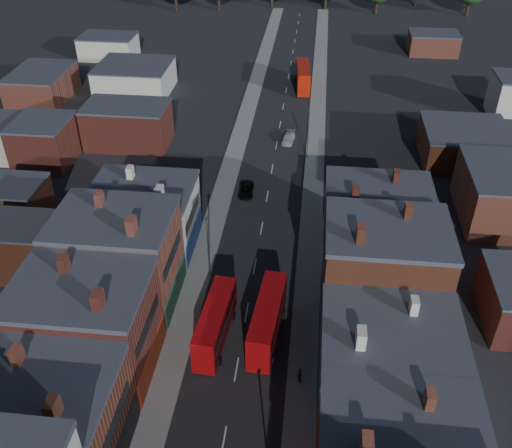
% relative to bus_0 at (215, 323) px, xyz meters
% --- Properties ---
extents(pavement_west, '(3.00, 200.00, 0.12)m').
position_rel_bus_0_xyz_m(pavement_west, '(-3.84, 30.27, -2.28)').
color(pavement_west, gray).
rests_on(pavement_west, ground).
extents(pavement_east, '(3.00, 200.00, 0.12)m').
position_rel_bus_0_xyz_m(pavement_east, '(9.16, 30.27, -2.28)').
color(pavement_east, gray).
rests_on(pavement_east, ground).
extents(lamp_post_2, '(0.25, 0.70, 8.12)m').
position_rel_bus_0_xyz_m(lamp_post_2, '(-2.54, 10.27, 2.36)').
color(lamp_post_2, slate).
rests_on(lamp_post_2, ground).
extents(lamp_post_3, '(0.25, 0.70, 8.12)m').
position_rel_bus_0_xyz_m(lamp_post_3, '(7.86, 40.27, 2.36)').
color(lamp_post_3, slate).
rests_on(lamp_post_3, ground).
extents(bus_0, '(3.09, 10.19, 4.34)m').
position_rel_bus_0_xyz_m(bus_0, '(0.00, 0.00, 0.00)').
color(bus_0, '#A0090C').
rests_on(bus_0, ground).
extents(bus_1, '(3.32, 10.67, 4.54)m').
position_rel_bus_0_xyz_m(bus_1, '(5.24, 0.94, 0.11)').
color(bus_1, '#A6090C').
rests_on(bus_1, ground).
extents(bus_2, '(3.41, 10.96, 4.66)m').
position_rel_bus_0_xyz_m(bus_2, '(5.83, 69.70, 0.17)').
color(bus_2, '#AB1707').
rests_on(bus_2, ground).
extents(car_2, '(2.30, 4.54, 1.23)m').
position_rel_bus_0_xyz_m(car_2, '(-0.45, 28.69, -1.72)').
color(car_2, black).
rests_on(car_2, ground).
extents(car_3, '(2.30, 4.62, 1.29)m').
position_rel_bus_0_xyz_m(car_3, '(4.55, 45.84, -1.70)').
color(car_3, silver).
rests_on(car_3, ground).
extents(ped_3, '(0.63, 1.11, 1.79)m').
position_rel_bus_0_xyz_m(ped_3, '(8.85, -4.63, -1.33)').
color(ped_3, '#514C45').
rests_on(ped_3, pavement_east).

